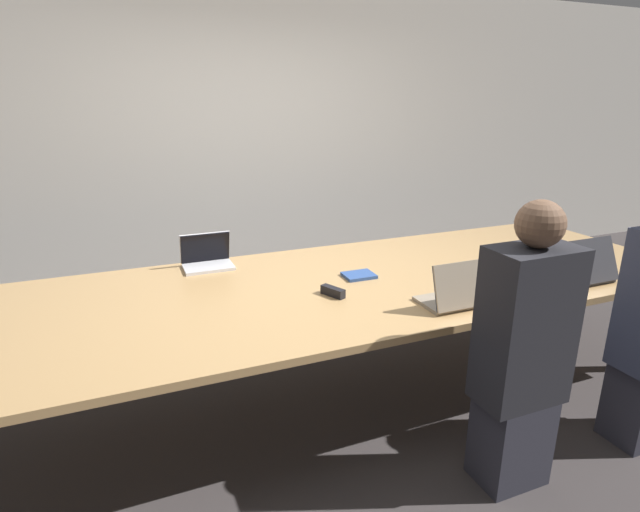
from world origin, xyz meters
name	(u,v)px	position (x,y,z in m)	size (l,w,h in m)	color
ground_plane	(329,392)	(0.00, 0.00, 0.00)	(24.00, 24.00, 0.00)	#383333
curtain_wall	(240,141)	(0.00, 2.12, 1.40)	(12.00, 0.06, 2.80)	beige
conference_table	(330,291)	(0.00, 0.00, 0.69)	(4.66, 1.49, 0.73)	tan
laptop_near_midright	(457,293)	(0.49, -0.54, 0.81)	(0.34, 0.25, 0.25)	gray
person_near_midright	(522,355)	(0.51, -1.01, 0.67)	(0.40, 0.24, 1.39)	#2D2D38
cup_near_midright	(487,287)	(0.75, -0.48, 0.77)	(0.10, 0.10, 0.08)	white
laptop_near_right	(586,269)	(1.44, -0.52, 0.81)	(0.33, 0.28, 0.27)	#333338
laptop_far_midleft	(207,257)	(-0.61, 0.60, 0.80)	(0.32, 0.22, 0.22)	silver
stapler	(333,292)	(-0.06, -0.17, 0.76)	(0.10, 0.15, 0.05)	black
notebook	(359,275)	(0.22, 0.05, 0.74)	(0.19, 0.15, 0.02)	#2D4C8C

